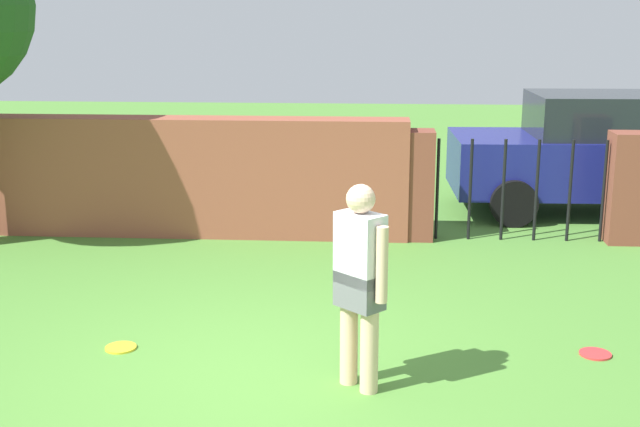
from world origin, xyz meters
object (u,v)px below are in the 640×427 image
at_px(person, 360,278).
at_px(frisbee_yellow, 121,348).
at_px(frisbee_red, 595,354).
at_px(car, 601,154).

bearing_deg(person, frisbee_yellow, -153.35).
bearing_deg(frisbee_red, frisbee_yellow, -178.07).
relative_size(person, car, 0.38).
bearing_deg(person, frisbee_red, 63.73).
bearing_deg(frisbee_red, car, 75.96).
distance_m(person, frisbee_yellow, 2.35).
bearing_deg(frisbee_yellow, car, 44.94).
bearing_deg(person, car, 104.21).
bearing_deg(car, frisbee_red, 74.43).
xyz_separation_m(car, frisbee_red, (-1.32, -5.26, -0.85)).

